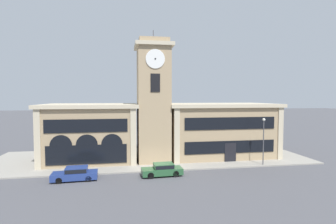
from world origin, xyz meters
TOP-DOWN VIEW (x-y plane):
  - ground_plane at (0.00, 0.00)m, footprint 300.00×300.00m
  - sidewalk_kerb at (0.00, 6.87)m, footprint 42.06×13.74m
  - clock_tower at (0.00, 4.76)m, footprint 4.75×4.75m
  - town_hall_left_wing at (-8.09, 7.20)m, footprint 12.24×9.70m
  - town_hall_right_wing at (9.68, 7.21)m, footprint 15.40×9.70m
  - parked_car_near at (-8.67, -1.49)m, footprint 4.55×2.04m
  - parked_car_mid at (0.25, -1.49)m, footprint 4.41×1.94m
  - street_lamp at (13.03, 0.55)m, footprint 0.36×0.36m

SIDE VIEW (x-z plane):
  - ground_plane at x=0.00m, z-range 0.00..0.00m
  - sidewalk_kerb at x=0.00m, z-range 0.00..0.15m
  - parked_car_near at x=-8.67m, z-range 0.03..1.37m
  - parked_car_mid at x=0.25m, z-range 0.03..1.36m
  - town_hall_right_wing at x=9.68m, z-range 0.02..7.53m
  - town_hall_left_wing at x=-8.09m, z-range 0.03..7.54m
  - street_lamp at x=13.03m, z-range 1.05..6.76m
  - clock_tower at x=0.00m, z-range -0.55..16.38m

